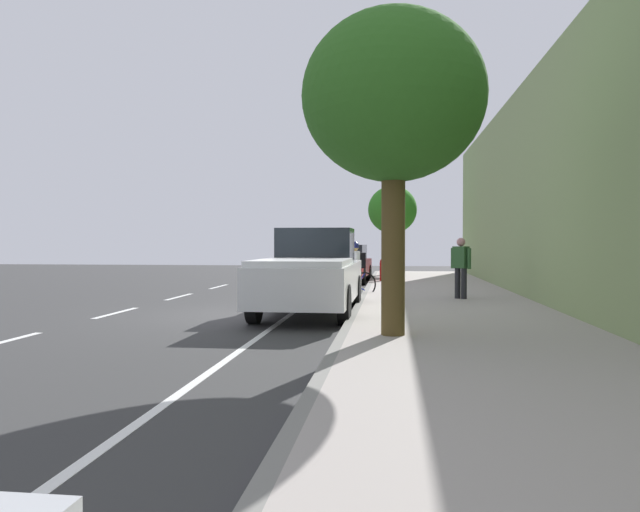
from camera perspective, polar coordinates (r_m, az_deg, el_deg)
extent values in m
plane|color=#363636|center=(13.93, -5.71, -5.40)|extent=(57.60, 57.60, 0.00)
cube|color=#A69C96|center=(13.67, 12.61, -5.24)|extent=(4.23, 36.00, 0.15)
cube|color=gray|center=(13.62, 3.35, -5.23)|extent=(0.16, 36.00, 0.15)
cube|color=white|center=(11.26, -27.47, -7.12)|extent=(0.14, 2.20, 0.01)
cube|color=white|center=(14.89, -18.33, -5.01)|extent=(0.14, 2.20, 0.01)
cube|color=white|center=(18.76, -12.89, -3.69)|extent=(0.14, 2.20, 0.01)
cube|color=white|center=(22.75, -9.35, -2.81)|extent=(0.14, 2.20, 0.01)
cube|color=white|center=(26.80, -6.87, -2.18)|extent=(0.14, 2.20, 0.01)
cube|color=white|center=(30.90, -5.04, -1.72)|extent=(0.14, 2.20, 0.01)
cube|color=white|center=(13.79, -2.79, -5.45)|extent=(0.12, 36.00, 0.01)
cube|color=#7F965E|center=(14.10, 22.34, 6.78)|extent=(0.50, 36.00, 5.99)
cube|color=white|center=(13.75, -0.89, -2.35)|extent=(2.01, 5.32, 0.80)
cube|color=black|center=(14.64, -0.38, 1.01)|extent=(1.74, 1.51, 0.80)
cube|color=white|center=(12.55, -1.65, -0.59)|extent=(1.89, 2.67, 0.12)
cylinder|color=black|center=(15.31, 3.33, -3.29)|extent=(0.23, 0.80, 0.80)
cylinder|color=black|center=(15.54, -3.33, -3.22)|extent=(0.23, 0.80, 0.80)
cylinder|color=black|center=(12.05, 2.28, -4.53)|extent=(0.23, 0.80, 0.80)
cylinder|color=black|center=(12.33, -6.12, -4.40)|extent=(0.23, 0.80, 0.80)
cube|color=maroon|center=(24.79, 2.37, -1.08)|extent=(1.96, 4.48, 0.64)
cube|color=black|center=(24.77, 2.37, 0.36)|extent=(1.64, 2.17, 0.60)
cylinder|color=black|center=(26.08, 4.50, -1.56)|extent=(0.25, 0.67, 0.66)
cylinder|color=black|center=(26.26, 0.97, -1.53)|extent=(0.25, 0.67, 0.66)
cylinder|color=black|center=(23.36, 3.93, -1.88)|extent=(0.25, 0.67, 0.66)
cylinder|color=black|center=(23.57, 0.01, -1.85)|extent=(0.25, 0.67, 0.66)
torus|color=black|center=(17.82, 1.15, -2.74)|extent=(0.67, 0.39, 0.74)
torus|color=black|center=(18.24, 4.16, -2.65)|extent=(0.67, 0.39, 0.74)
cylinder|color=#1926A5|center=(17.96, 2.29, -2.41)|extent=(0.59, 0.34, 0.55)
cylinder|color=#1926A5|center=(18.12, 3.35, -2.41)|extent=(0.14, 0.10, 0.51)
cylinder|color=#1926A5|center=(17.97, 2.45, -1.61)|extent=(0.66, 0.38, 0.05)
cylinder|color=#1926A5|center=(18.18, 3.68, -2.93)|extent=(0.33, 0.20, 0.20)
cylinder|color=#1926A5|center=(18.18, 3.83, -2.13)|extent=(0.25, 0.16, 0.35)
cylinder|color=#1926A5|center=(17.82, 1.26, -2.17)|extent=(0.12, 0.09, 0.36)
cube|color=black|center=(18.12, 3.50, -1.49)|extent=(0.26, 0.20, 0.05)
cylinder|color=black|center=(17.82, 1.38, -1.41)|extent=(0.24, 0.42, 0.03)
cylinder|color=#C6B284|center=(17.66, 3.15, -2.68)|extent=(0.15, 0.15, 0.80)
cylinder|color=#C6B284|center=(17.46, 3.29, -2.73)|extent=(0.15, 0.15, 0.80)
cube|color=white|center=(17.53, 3.22, -0.48)|extent=(0.32, 0.43, 0.57)
cylinder|color=white|center=(17.78, 3.05, -0.55)|extent=(0.10, 0.10, 0.54)
cylinder|color=white|center=(17.27, 3.40, -0.60)|extent=(0.10, 0.10, 0.54)
sphere|color=tan|center=(17.52, 3.23, 0.81)|extent=(0.22, 0.22, 0.22)
sphere|color=navy|center=(17.52, 3.23, 0.94)|extent=(0.25, 0.25, 0.25)
cube|color=black|center=(17.57, 3.86, -0.41)|extent=(0.25, 0.34, 0.44)
cylinder|color=#4F3F1E|center=(9.81, 6.78, 1.37)|extent=(0.37, 0.37, 2.97)
ellipsoid|color=#2D631E|center=(10.07, 6.82, 14.47)|extent=(2.90, 2.90, 2.69)
cylinder|color=#4C402C|center=(28.72, 6.71, 0.70)|extent=(0.33, 0.33, 2.36)
ellipsoid|color=#2E7920|center=(28.76, 6.72, 4.28)|extent=(2.25, 2.25, 2.20)
cylinder|color=black|center=(16.51, 12.61, -2.47)|extent=(0.15, 0.15, 0.80)
cylinder|color=black|center=(16.39, 13.17, -2.50)|extent=(0.15, 0.15, 0.80)
cube|color=#264C26|center=(16.42, 12.90, -0.11)|extent=(0.43, 0.43, 0.56)
cylinder|color=#264C26|center=(16.58, 12.18, -0.20)|extent=(0.10, 0.10, 0.54)
cylinder|color=#264C26|center=(16.27, 13.63, -0.23)|extent=(0.10, 0.10, 0.54)
sphere|color=#AF7779|center=(16.42, 12.91, 1.26)|extent=(0.22, 0.22, 0.22)
cylinder|color=red|center=(23.58, 5.81, -1.44)|extent=(0.22, 0.22, 0.70)
sphere|color=red|center=(23.57, 5.81, -0.50)|extent=(0.20, 0.20, 0.20)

